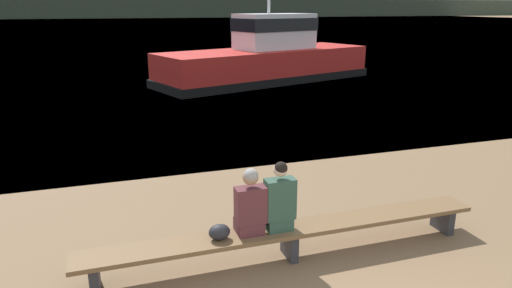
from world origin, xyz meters
TOP-DOWN VIEW (x-y plane):
  - water_surface at (0.00, 126.50)m, footprint 240.00×240.00m
  - far_shoreline at (0.00, 148.01)m, footprint 600.00×12.00m
  - bench_main at (0.25, 2.63)m, footprint 5.99×0.51m
  - person_left at (-0.34, 2.63)m, footprint 0.42×0.38m
  - person_right at (0.09, 2.63)m, footprint 0.42×0.37m
  - shopping_bag at (-0.79, 2.61)m, footprint 0.30×0.23m
  - tugboat_red at (5.38, 18.19)m, footprint 11.41×6.63m

SIDE VIEW (x-z plane):
  - water_surface at x=0.00m, z-range 0.00..0.00m
  - bench_main at x=0.25m, z-range 0.15..0.62m
  - shopping_bag at x=-0.79m, z-range 0.47..0.69m
  - person_left at x=-0.34m, z-range 0.42..1.40m
  - person_right at x=0.09m, z-range 0.40..1.43m
  - tugboat_red at x=5.38m, z-range -1.63..3.64m
  - far_shoreline at x=0.00m, z-range 0.00..5.66m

